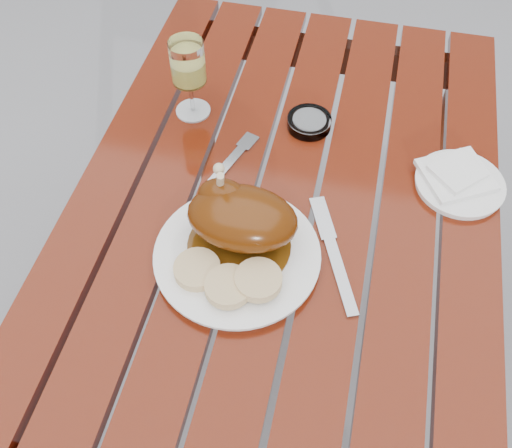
{
  "coord_description": "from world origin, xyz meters",
  "views": [
    {
      "loc": [
        0.1,
        -0.69,
        1.59
      ],
      "look_at": [
        -0.03,
        -0.1,
        0.78
      ],
      "focal_mm": 40.0,
      "sensor_mm": 36.0,
      "label": 1
    }
  ],
  "objects": [
    {
      "name": "fork",
      "position": [
        -0.13,
        0.05,
        0.75
      ],
      "size": [
        0.07,
        0.15,
        0.01
      ],
      "primitive_type": "cube",
      "rotation": [
        0.0,
        0.0,
        -0.33
      ],
      "color": "gray",
      "rests_on": "table"
    },
    {
      "name": "roast_duck",
      "position": [
        -0.06,
        -0.12,
        0.82
      ],
      "size": [
        0.19,
        0.18,
        0.14
      ],
      "color": "#502B09",
      "rests_on": "dinner_plate"
    },
    {
      "name": "napkin",
      "position": [
        0.31,
        0.11,
        0.77
      ],
      "size": [
        0.16,
        0.16,
        0.01
      ],
      "primitive_type": "cube",
      "rotation": [
        0.0,
        0.0,
        0.52
      ],
      "color": "white",
      "rests_on": "side_plate"
    },
    {
      "name": "ground",
      "position": [
        0.0,
        0.0,
        0.0
      ],
      "size": [
        60.0,
        60.0,
        0.0
      ],
      "primitive_type": "plane",
      "color": "slate",
      "rests_on": "ground"
    },
    {
      "name": "bread_dumplings",
      "position": [
        -0.06,
        -0.22,
        0.78
      ],
      "size": [
        0.19,
        0.1,
        0.03
      ],
      "color": "#D3B780",
      "rests_on": "dinner_plate"
    },
    {
      "name": "dinner_plate",
      "position": [
        -0.05,
        -0.16,
        0.76
      ],
      "size": [
        0.33,
        0.33,
        0.02
      ],
      "primitive_type": "cylinder",
      "rotation": [
        0.0,
        0.0,
        -0.15
      ],
      "color": "white",
      "rests_on": "table"
    },
    {
      "name": "wine_glass",
      "position": [
        -0.24,
        0.18,
        0.84
      ],
      "size": [
        0.08,
        0.08,
        0.17
      ],
      "primitive_type": "cylinder",
      "rotation": [
        0.0,
        0.0,
        -0.04
      ],
      "color": "#F5F06F",
      "rests_on": "table"
    },
    {
      "name": "ashtray",
      "position": [
        0.01,
        0.19,
        0.76
      ],
      "size": [
        0.12,
        0.12,
        0.02
      ],
      "primitive_type": "cylinder",
      "rotation": [
        0.0,
        0.0,
        -0.34
      ],
      "color": "#B2B7BC",
      "rests_on": "table"
    },
    {
      "name": "knife",
      "position": [
        0.12,
        -0.13,
        0.75
      ],
      "size": [
        0.1,
        0.21,
        0.01
      ],
      "primitive_type": "cube",
      "rotation": [
        0.0,
        0.0,
        0.4
      ],
      "color": "gray",
      "rests_on": "table"
    },
    {
      "name": "table",
      "position": [
        0.0,
        0.0,
        0.38
      ],
      "size": [
        0.8,
        1.2,
        0.75
      ],
      "primitive_type": "cube",
      "color": "maroon",
      "rests_on": "ground"
    },
    {
      "name": "side_plate",
      "position": [
        0.32,
        0.1,
        0.76
      ],
      "size": [
        0.22,
        0.22,
        0.01
      ],
      "primitive_type": "cylinder",
      "rotation": [
        0.0,
        0.0,
        0.35
      ],
      "color": "white",
      "rests_on": "table"
    }
  ]
}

